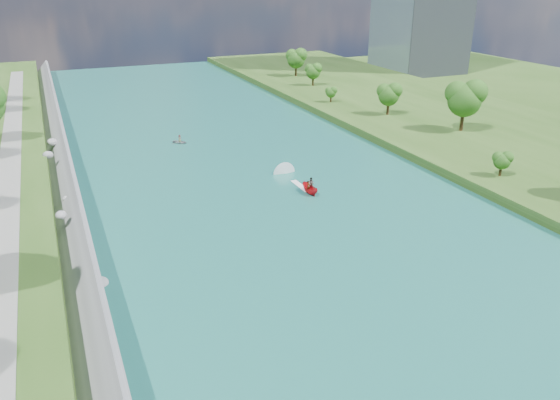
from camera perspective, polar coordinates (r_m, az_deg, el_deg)
name	(u,v)px	position (r m, az deg, el deg)	size (l,w,h in m)	color
ground	(322,248)	(62.39, 4.41, -5.04)	(260.00, 260.00, 0.00)	#2D5119
river_water	(258,189)	(78.96, -2.28, 1.21)	(55.00, 240.00, 0.10)	#1B685C
berm_east	(518,144)	(106.01, 23.63, 5.35)	(44.00, 240.00, 1.50)	#2D5119
riprap_bank	(68,207)	(73.38, -21.32, -0.67)	(4.83, 236.00, 4.51)	slate
riverside_path	(6,201)	(73.48, -26.67, -0.06)	(3.00, 200.00, 0.10)	gray
trees_east	(482,120)	(97.27, 20.39, 7.80)	(17.19, 139.65, 11.12)	#2E5215
motorboat	(304,184)	(78.69, 2.49, 1.64)	(3.60, 18.61, 2.09)	red
raft	(180,141)	(101.71, -10.42, 6.05)	(3.36, 3.39, 1.53)	gray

